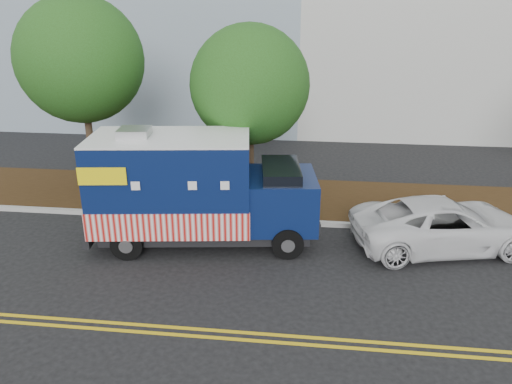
# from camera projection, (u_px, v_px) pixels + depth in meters

# --- Properties ---
(ground) EXTENTS (120.00, 120.00, 0.00)m
(ground) POSITION_uv_depth(u_px,v_px,m) (215.00, 240.00, 15.22)
(ground) COLOR black
(ground) RESTS_ON ground
(curb) EXTENTS (120.00, 0.18, 0.15)m
(curb) POSITION_uv_depth(u_px,v_px,m) (223.00, 219.00, 16.49)
(curb) COLOR #9E9E99
(curb) RESTS_ON ground
(mulch_strip) EXTENTS (120.00, 4.00, 0.15)m
(mulch_strip) POSITION_uv_depth(u_px,v_px,m) (233.00, 196.00, 18.44)
(mulch_strip) COLOR black
(mulch_strip) RESTS_ON ground
(centerline_near) EXTENTS (120.00, 0.10, 0.01)m
(centerline_near) POSITION_uv_depth(u_px,v_px,m) (176.00, 327.00, 11.09)
(centerline_near) COLOR gold
(centerline_near) RESTS_ON ground
(centerline_far) EXTENTS (120.00, 0.10, 0.01)m
(centerline_far) POSITION_uv_depth(u_px,v_px,m) (173.00, 334.00, 10.86)
(centerline_far) COLOR gold
(centerline_far) RESTS_ON ground
(tree_a) EXTENTS (4.43, 4.43, 7.12)m
(tree_a) POSITION_uv_depth(u_px,v_px,m) (80.00, 60.00, 17.51)
(tree_a) COLOR #38281C
(tree_a) RESTS_ON ground
(tree_b) EXTENTS (3.89, 3.89, 6.23)m
(tree_b) POSITION_uv_depth(u_px,v_px,m) (250.00, 85.00, 16.12)
(tree_b) COLOR #38281C
(tree_b) RESTS_ON ground
(sign_post) EXTENTS (0.06, 0.06, 2.40)m
(sign_post) POSITION_uv_depth(u_px,v_px,m) (146.00, 182.00, 16.59)
(sign_post) COLOR #473828
(sign_post) RESTS_ON ground
(food_truck) EXTENTS (6.88, 3.29, 3.49)m
(food_truck) POSITION_uv_depth(u_px,v_px,m) (192.00, 192.00, 14.59)
(food_truck) COLOR black
(food_truck) RESTS_ON ground
(white_car) EXTENTS (5.71, 3.57, 1.47)m
(white_car) POSITION_uv_depth(u_px,v_px,m) (444.00, 224.00, 14.50)
(white_car) COLOR silver
(white_car) RESTS_ON ground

